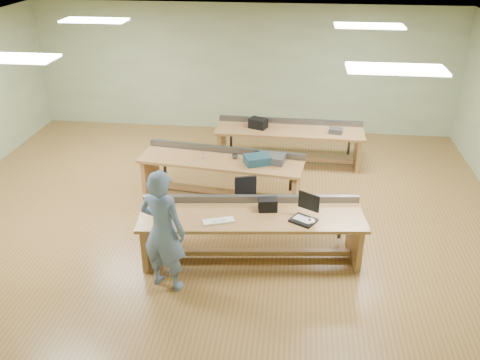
% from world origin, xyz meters
% --- Properties ---
extents(floor, '(10.00, 10.00, 0.00)m').
position_xyz_m(floor, '(0.00, 0.00, 0.00)').
color(floor, olive).
rests_on(floor, ground).
extents(ceiling, '(10.00, 10.00, 0.00)m').
position_xyz_m(ceiling, '(0.00, 0.00, 3.00)').
color(ceiling, silver).
rests_on(ceiling, wall_back).
extents(wall_back, '(10.00, 0.04, 3.00)m').
position_xyz_m(wall_back, '(0.00, 4.00, 1.50)').
color(wall_back, '#9BB186').
rests_on(wall_back, floor).
extents(wall_front, '(10.00, 0.04, 3.00)m').
position_xyz_m(wall_front, '(0.00, -4.00, 1.50)').
color(wall_front, '#9BB186').
rests_on(wall_front, floor).
extents(fluor_panels, '(6.20, 3.50, 0.03)m').
position_xyz_m(fluor_panels, '(0.00, 0.00, 2.97)').
color(fluor_panels, white).
rests_on(fluor_panels, ceiling).
extents(workbench_front, '(3.38, 1.25, 0.86)m').
position_xyz_m(workbench_front, '(0.73, -1.43, 0.57)').
color(workbench_front, olive).
rests_on(workbench_front, floor).
extents(workbench_mid, '(3.06, 1.15, 0.86)m').
position_xyz_m(workbench_mid, '(-0.00, 0.45, 0.56)').
color(workbench_mid, olive).
rests_on(workbench_mid, floor).
extents(workbench_back, '(3.07, 0.86, 0.86)m').
position_xyz_m(workbench_back, '(1.19, 2.12, 0.56)').
color(workbench_back, olive).
rests_on(workbench_back, floor).
extents(person, '(0.75, 0.60, 1.79)m').
position_xyz_m(person, '(-0.38, -2.26, 0.90)').
color(person, '#677CA9').
rests_on(person, floor).
extents(laptop_base, '(0.43, 0.41, 0.04)m').
position_xyz_m(laptop_base, '(1.49, -1.56, 0.77)').
color(laptop_base, black).
rests_on(laptop_base, workbench_front).
extents(laptop_screen, '(0.30, 0.18, 0.27)m').
position_xyz_m(laptop_screen, '(1.56, -1.44, 1.02)').
color(laptop_screen, black).
rests_on(laptop_screen, laptop_base).
extents(keyboard, '(0.47, 0.29, 0.03)m').
position_xyz_m(keyboard, '(0.28, -1.71, 0.76)').
color(keyboard, silver).
rests_on(keyboard, workbench_front).
extents(trackball_mouse, '(0.16, 0.18, 0.06)m').
position_xyz_m(trackball_mouse, '(1.60, -1.59, 0.78)').
color(trackball_mouse, white).
rests_on(trackball_mouse, workbench_front).
extents(camera_bag, '(0.30, 0.22, 0.19)m').
position_xyz_m(camera_bag, '(0.96, -1.30, 0.84)').
color(camera_bag, black).
rests_on(camera_bag, workbench_front).
extents(task_chair, '(0.54, 0.54, 0.81)m').
position_xyz_m(task_chair, '(0.57, -0.48, 0.30)').
color(task_chair, black).
rests_on(task_chair, floor).
extents(parts_bin_teal, '(0.52, 0.47, 0.15)m').
position_xyz_m(parts_bin_teal, '(0.66, 0.33, 0.83)').
color(parts_bin_teal, '#153645').
rests_on(parts_bin_teal, workbench_mid).
extents(parts_bin_grey, '(0.54, 0.40, 0.13)m').
position_xyz_m(parts_bin_grey, '(0.90, 0.43, 0.82)').
color(parts_bin_grey, '#333235').
rests_on(parts_bin_grey, workbench_mid).
extents(mug, '(0.14, 0.14, 0.09)m').
position_xyz_m(mug, '(0.24, 0.50, 0.79)').
color(mug, '#333235').
rests_on(mug, workbench_mid).
extents(drinks_can, '(0.07, 0.07, 0.11)m').
position_xyz_m(drinks_can, '(-0.32, 0.44, 0.80)').
color(drinks_can, silver).
rests_on(drinks_can, workbench_mid).
extents(storage_box_back, '(0.42, 0.37, 0.20)m').
position_xyz_m(storage_box_back, '(0.53, 2.11, 0.85)').
color(storage_box_back, black).
rests_on(storage_box_back, workbench_back).
extents(tray_back, '(0.29, 0.23, 0.11)m').
position_xyz_m(tray_back, '(2.13, 1.98, 0.80)').
color(tray_back, '#333235').
rests_on(tray_back, workbench_back).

